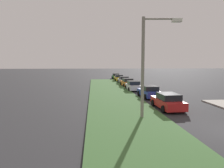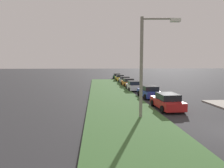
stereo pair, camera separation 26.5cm
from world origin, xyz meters
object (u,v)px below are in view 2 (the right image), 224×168
at_px(parked_car_red, 167,101).
at_px(parked_car_green, 117,76).
at_px(parked_car_yellow, 120,78).
at_px(parked_car_white, 134,86).
at_px(streetlight, 146,60).
at_px(parked_car_blue, 149,92).
at_px(parked_car_orange, 128,82).
at_px(parked_car_silver, 124,80).

bearing_deg(parked_car_red, parked_car_green, -0.48).
bearing_deg(parked_car_yellow, parked_car_white, 179.39).
xyz_separation_m(parked_car_red, streetlight, (-2.79, 2.72, 3.67)).
height_order(parked_car_red, parked_car_blue, same).
xyz_separation_m(parked_car_blue, parked_car_yellow, (23.35, 0.64, 0.00)).
bearing_deg(parked_car_green, parked_car_orange, -178.70).
xyz_separation_m(parked_car_orange, parked_car_silver, (5.31, -0.16, 0.00)).
distance_m(parked_car_red, parked_car_blue, 6.19).
bearing_deg(parked_car_yellow, parked_car_silver, -178.65).
bearing_deg(parked_car_white, parked_car_yellow, 0.23).
relative_size(parked_car_red, parked_car_blue, 0.99).
distance_m(parked_car_blue, parked_car_yellow, 23.36).
bearing_deg(parked_car_yellow, streetlight, 175.41).
relative_size(parked_car_yellow, parked_car_green, 1.00).
bearing_deg(parked_car_white, parked_car_green, 0.08).
bearing_deg(streetlight, parked_car_silver, -5.16).
distance_m(parked_car_blue, streetlight, 10.09).
height_order(parked_car_blue, parked_car_yellow, same).
bearing_deg(parked_car_white, parked_car_silver, -0.88).
bearing_deg(parked_car_yellow, parked_car_green, -1.15).
height_order(parked_car_red, streetlight, streetlight).
bearing_deg(parked_car_green, parked_car_silver, -177.95).
distance_m(parked_car_silver, parked_car_green, 12.54).
bearing_deg(parked_car_red, parked_car_silver, -0.48).
distance_m(parked_car_white, streetlight, 16.19).
xyz_separation_m(parked_car_red, parked_car_yellow, (29.54, 0.57, 0.00)).
relative_size(parked_car_blue, parked_car_yellow, 1.02).
bearing_deg(parked_car_blue, streetlight, 159.66).
bearing_deg(streetlight, parked_car_red, -44.30).
relative_size(parked_car_white, parked_car_silver, 0.98).
height_order(parked_car_red, parked_car_yellow, same).
distance_m(parked_car_silver, streetlight, 26.63).
xyz_separation_m(parked_car_white, parked_car_orange, (5.34, -0.02, 0.00)).
relative_size(parked_car_blue, parked_car_green, 1.01).
relative_size(parked_car_orange, parked_car_yellow, 1.02).
xyz_separation_m(parked_car_blue, parked_car_silver, (17.29, 0.41, 0.00)).
xyz_separation_m(parked_car_orange, parked_car_yellow, (11.38, 0.07, 0.00)).
height_order(parked_car_white, parked_car_yellow, same).
distance_m(parked_car_yellow, parked_car_green, 6.48).
height_order(parked_car_green, streetlight, streetlight).
xyz_separation_m(parked_car_red, parked_car_silver, (23.48, 0.35, 0.00)).
bearing_deg(streetlight, parked_car_green, -3.23).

